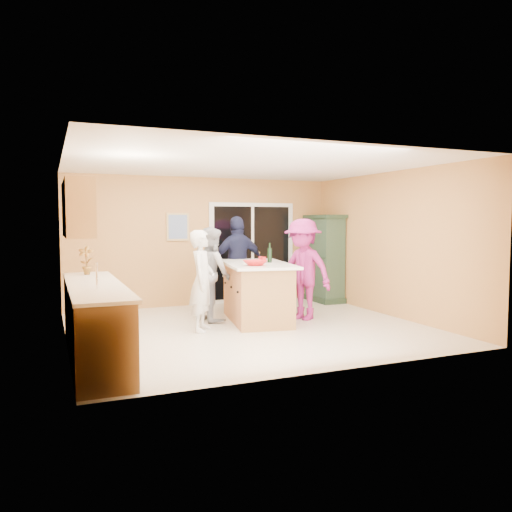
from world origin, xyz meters
name	(u,v)px	position (x,y,z in m)	size (l,w,h in m)	color
floor	(250,328)	(0.00, 0.00, 0.00)	(5.50, 5.50, 0.00)	#F1E5D0
ceiling	(250,165)	(0.00, 0.00, 2.60)	(5.50, 5.00, 0.10)	white
wall_back	(204,241)	(0.00, 2.50, 1.30)	(5.50, 0.10, 2.60)	#E9B560
wall_front	(333,258)	(0.00, -2.50, 1.30)	(5.50, 0.10, 2.60)	#E9B560
wall_left	(64,251)	(-2.75, 0.00, 1.30)	(0.10, 5.00, 2.60)	#E9B560
wall_right	(391,244)	(2.75, 0.00, 1.30)	(0.10, 5.00, 2.60)	#E9B560
left_cabinet_run	(95,324)	(-2.45, -1.05, 0.46)	(0.65, 3.05, 1.24)	#A86941
upper_cabinets	(78,209)	(-2.58, -0.20, 1.88)	(0.35, 1.60, 0.75)	#A86941
sliding_door	(252,252)	(1.05, 2.46, 1.05)	(1.90, 0.07, 2.10)	silver
framed_picture	(178,227)	(-0.55, 2.48, 1.60)	(0.46, 0.04, 0.56)	tan
kitchen_island	(257,294)	(0.33, 0.48, 0.47)	(1.35, 2.06, 1.00)	#A86941
green_hutch	(324,259)	(2.49, 1.90, 0.90)	(0.53, 1.00, 1.85)	#203421
woman_white	(202,281)	(-0.76, 0.10, 0.79)	(0.57, 0.38, 1.58)	silver
woman_grey	(211,274)	(-0.37, 0.85, 0.81)	(0.78, 0.61, 1.61)	#9C9C9E
woman_navy	(238,264)	(0.37, 1.51, 0.90)	(1.06, 0.44, 1.81)	#161B31
woman_magenta	(303,269)	(1.13, 0.32, 0.88)	(1.13, 0.65, 1.75)	#8E1F5D
serving_bowl	(255,263)	(0.10, 0.02, 1.05)	(0.35, 0.35, 0.09)	red
tulip_vase	(86,260)	(-2.45, 0.26, 1.15)	(0.22, 0.15, 0.42)	red
tumbler_near	(261,259)	(0.42, 0.55, 1.06)	(0.07, 0.07, 0.10)	red
tumbler_far	(264,260)	(0.44, 0.44, 1.06)	(0.07, 0.07, 0.10)	red
wine_bottle	(270,255)	(0.55, 0.45, 1.13)	(0.08, 0.08, 0.34)	black
white_plate	(250,263)	(0.17, 0.41, 1.01)	(0.22, 0.22, 0.01)	white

